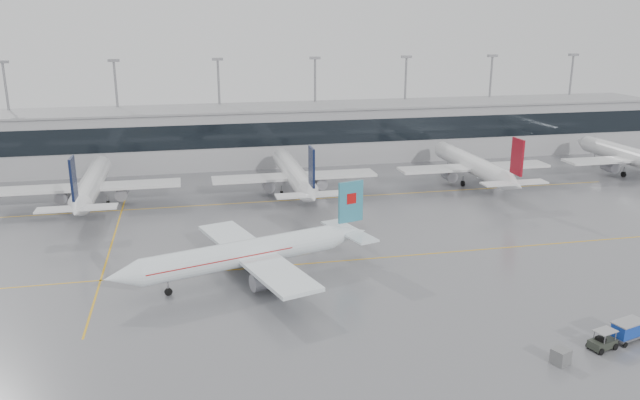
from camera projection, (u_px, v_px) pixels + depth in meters
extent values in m
plane|color=slate|center=(339.00, 261.00, 82.02)|extent=(320.00, 320.00, 0.00)
cube|color=#E09F10|center=(339.00, 261.00, 82.02)|extent=(120.00, 0.25, 0.01)
cube|color=#E09F10|center=(298.00, 200.00, 110.19)|extent=(120.00, 0.25, 0.01)
cube|color=#E09F10|center=(113.00, 240.00, 89.99)|extent=(0.25, 60.00, 0.01)
cube|color=#9D9DA0|center=(272.00, 135.00, 138.58)|extent=(180.00, 15.00, 12.00)
cube|color=black|center=(277.00, 134.00, 131.08)|extent=(180.00, 0.20, 5.00)
cube|color=gray|center=(272.00, 107.00, 136.87)|extent=(182.00, 16.00, 0.40)
cylinder|color=gray|center=(10.00, 116.00, 131.62)|extent=(0.50, 0.50, 22.00)
cube|color=gray|center=(2.00, 62.00, 128.49)|extent=(2.40, 1.00, 0.60)
cylinder|color=gray|center=(118.00, 113.00, 136.10)|extent=(0.50, 0.50, 22.00)
cube|color=gray|center=(113.00, 60.00, 132.98)|extent=(2.40, 1.00, 0.60)
cylinder|color=gray|center=(220.00, 110.00, 140.59)|extent=(0.50, 0.50, 22.00)
cube|color=gray|center=(218.00, 59.00, 137.47)|extent=(2.40, 1.00, 0.60)
cylinder|color=gray|center=(315.00, 108.00, 145.08)|extent=(0.50, 0.50, 22.00)
cube|color=gray|center=(315.00, 58.00, 141.95)|extent=(2.40, 1.00, 0.60)
cylinder|color=gray|center=(405.00, 105.00, 149.57)|extent=(0.50, 0.50, 22.00)
cube|color=gray|center=(407.00, 57.00, 146.44)|extent=(2.40, 1.00, 0.60)
cylinder|color=gray|center=(489.00, 103.00, 154.05)|extent=(0.50, 0.50, 22.00)
cube|color=gray|center=(493.00, 56.00, 150.93)|extent=(2.40, 1.00, 0.60)
cylinder|color=gray|center=(569.00, 100.00, 158.54)|extent=(0.50, 0.50, 22.00)
cube|color=gray|center=(574.00, 55.00, 155.42)|extent=(2.40, 1.00, 0.60)
cylinder|color=white|center=(242.00, 254.00, 75.18)|extent=(24.29, 10.27, 3.21)
cone|color=white|center=(122.00, 276.00, 68.47)|extent=(4.77, 4.24, 3.21)
cone|color=white|center=(348.00, 234.00, 82.27)|extent=(6.30, 4.71, 3.21)
cube|color=white|center=(254.00, 255.00, 76.00)|extent=(12.59, 26.77, 0.45)
cube|color=white|center=(349.00, 231.00, 82.28)|extent=(5.68, 10.55, 0.25)
cube|color=teal|center=(351.00, 202.00, 81.26)|extent=(3.54, 1.40, 5.47)
cylinder|color=gray|center=(267.00, 280.00, 72.16)|extent=(4.06, 3.07, 2.10)
cylinder|color=gray|center=(235.00, 254.00, 80.20)|extent=(4.06, 3.07, 2.10)
cylinder|color=gray|center=(168.00, 286.00, 71.46)|extent=(0.20, 0.20, 1.34)
cylinder|color=black|center=(168.00, 292.00, 71.65)|extent=(0.95, 0.55, 0.90)
cylinder|color=gray|center=(270.00, 274.00, 74.79)|extent=(0.24, 0.24, 1.34)
cylinder|color=black|center=(270.00, 279.00, 74.97)|extent=(1.18, 0.75, 1.10)
cylinder|color=gray|center=(253.00, 260.00, 79.14)|extent=(0.24, 0.24, 1.34)
cylinder|color=black|center=(253.00, 265.00, 79.33)|extent=(1.18, 0.75, 1.10)
cube|color=#B70F0F|center=(351.00, 198.00, 81.13)|extent=(1.47, 0.84, 1.40)
cube|color=#B70F0F|center=(218.00, 257.00, 73.71)|extent=(18.15, 8.40, 0.12)
cylinder|color=white|center=(92.00, 182.00, 106.70)|extent=(3.59, 27.36, 3.59)
cone|color=white|center=(103.00, 163.00, 121.42)|extent=(3.59, 4.00, 3.59)
cone|color=white|center=(77.00, 210.00, 91.22)|extent=(3.59, 5.60, 3.59)
cube|color=white|center=(91.00, 187.00, 105.40)|extent=(29.64, 5.00, 0.45)
cube|color=white|center=(77.00, 208.00, 90.95)|extent=(11.40, 2.80, 0.25)
cube|color=#0D1533|center=(73.00, 178.00, 89.50)|extent=(0.35, 3.60, 6.12)
cylinder|color=gray|center=(63.00, 196.00, 105.31)|extent=(2.10, 3.60, 2.10)
cylinder|color=gray|center=(122.00, 193.00, 107.26)|extent=(2.10, 3.60, 2.10)
cylinder|color=gray|center=(101.00, 182.00, 117.44)|extent=(0.20, 0.20, 1.56)
cylinder|color=black|center=(101.00, 186.00, 117.66)|extent=(0.30, 0.90, 0.90)
cylinder|color=gray|center=(75.00, 201.00, 104.50)|extent=(0.24, 0.24, 1.56)
cylinder|color=black|center=(76.00, 206.00, 104.72)|extent=(0.45, 1.10, 1.10)
cylinder|color=gray|center=(108.00, 199.00, 105.57)|extent=(0.24, 0.24, 1.56)
cylinder|color=black|center=(108.00, 204.00, 105.78)|extent=(0.45, 1.10, 1.10)
cylinder|color=white|center=(293.00, 172.00, 113.84)|extent=(3.59, 27.36, 3.59)
cone|color=white|center=(280.00, 155.00, 128.56)|extent=(3.59, 4.00, 3.59)
cone|color=white|center=(311.00, 196.00, 98.36)|extent=(3.59, 5.60, 3.59)
cube|color=white|center=(295.00, 176.00, 112.54)|extent=(29.64, 5.00, 0.45)
cube|color=white|center=(311.00, 195.00, 98.09)|extent=(11.40, 2.80, 0.25)
cube|color=#0D1533|center=(312.00, 167.00, 96.64)|extent=(0.35, 3.60, 6.12)
cylinder|color=gray|center=(268.00, 185.00, 112.45)|extent=(2.10, 3.60, 2.10)
cylinder|color=gray|center=(320.00, 182.00, 114.40)|extent=(2.10, 3.60, 2.10)
cylinder|color=gray|center=(284.00, 173.00, 124.58)|extent=(0.20, 0.20, 1.56)
cylinder|color=black|center=(284.00, 176.00, 124.79)|extent=(0.30, 0.90, 0.90)
cylinder|color=gray|center=(282.00, 190.00, 111.64)|extent=(0.24, 0.24, 1.56)
cylinder|color=black|center=(282.00, 194.00, 111.86)|extent=(0.45, 1.10, 1.10)
cylinder|color=gray|center=(310.00, 188.00, 112.70)|extent=(0.24, 0.24, 1.56)
cylinder|color=black|center=(310.00, 192.00, 112.92)|extent=(0.45, 1.10, 1.10)
cylinder|color=white|center=(471.00, 163.00, 120.98)|extent=(3.59, 27.36, 3.59)
cone|color=white|center=(439.00, 148.00, 135.70)|extent=(3.59, 4.00, 3.59)
cone|color=white|center=(514.00, 184.00, 105.50)|extent=(3.59, 5.60, 3.59)
cube|color=white|center=(474.00, 167.00, 119.68)|extent=(29.64, 5.00, 0.45)
cube|color=white|center=(514.00, 183.00, 105.23)|extent=(11.40, 2.80, 0.25)
cube|color=maroon|center=(517.00, 157.00, 103.78)|extent=(0.35, 3.60, 6.12)
cylinder|color=gray|center=(449.00, 175.00, 119.58)|extent=(2.10, 3.60, 2.10)
cylinder|color=gray|center=(495.00, 173.00, 121.54)|extent=(2.10, 3.60, 2.10)
cylinder|color=gray|center=(448.00, 164.00, 131.72)|extent=(0.20, 0.20, 1.56)
cylinder|color=black|center=(448.00, 168.00, 131.93)|extent=(0.30, 0.90, 0.90)
cylinder|color=gray|center=(463.00, 179.00, 118.78)|extent=(0.24, 0.24, 1.56)
cylinder|color=black|center=(463.00, 183.00, 119.00)|extent=(0.45, 1.10, 1.10)
cylinder|color=gray|center=(488.00, 178.00, 119.84)|extent=(0.24, 0.24, 1.56)
cylinder|color=black|center=(488.00, 182.00, 120.06)|extent=(0.45, 1.10, 1.10)
cylinder|color=white|center=(629.00, 155.00, 128.12)|extent=(3.59, 27.36, 3.59)
cone|color=white|center=(582.00, 142.00, 142.84)|extent=(3.59, 4.00, 3.59)
cube|color=white|center=(633.00, 159.00, 126.82)|extent=(29.64, 5.00, 0.45)
cylinder|color=gray|center=(610.00, 167.00, 126.72)|extent=(2.10, 3.60, 2.10)
cylinder|color=gray|center=(594.00, 157.00, 138.86)|extent=(0.20, 0.20, 1.56)
cylinder|color=black|center=(594.00, 160.00, 139.07)|extent=(0.30, 0.90, 0.90)
cylinder|color=gray|center=(624.00, 170.00, 125.92)|extent=(0.24, 0.24, 1.56)
cylinder|color=black|center=(623.00, 174.00, 126.14)|extent=(0.45, 1.10, 1.10)
cube|color=#292E26|center=(602.00, 343.00, 59.87)|extent=(2.92, 2.08, 0.77)
cube|color=gray|center=(605.00, 331.00, 59.62)|extent=(2.39, 1.93, 0.07)
cube|color=black|center=(601.00, 340.00, 59.59)|extent=(0.76, 0.99, 0.44)
cylinder|color=gray|center=(616.00, 339.00, 60.77)|extent=(1.29, 0.44, 0.09)
cylinder|color=gray|center=(605.00, 340.00, 58.90)|extent=(0.09, 0.09, 0.99)
cylinder|color=gray|center=(594.00, 335.00, 59.93)|extent=(0.09, 0.09, 0.99)
cylinder|color=gray|center=(616.00, 337.00, 59.59)|extent=(0.09, 0.09, 0.99)
cylinder|color=gray|center=(605.00, 331.00, 60.62)|extent=(0.09, 0.09, 0.99)
cylinder|color=black|center=(601.00, 352.00, 58.90)|extent=(0.69, 0.39, 0.66)
cylinder|color=black|center=(589.00, 345.00, 60.12)|extent=(0.69, 0.39, 0.66)
cylinder|color=black|center=(615.00, 347.00, 59.79)|extent=(0.69, 0.39, 0.66)
cylinder|color=black|center=(603.00, 340.00, 61.00)|extent=(0.69, 0.39, 0.66)
cube|color=gray|center=(627.00, 336.00, 61.51)|extent=(3.70, 2.53, 0.20)
cube|color=#153BA8|center=(628.00, 329.00, 61.29)|extent=(3.46, 2.36, 1.35)
cube|color=gray|center=(629.00, 322.00, 61.09)|extent=(3.73, 2.63, 0.11)
cylinder|color=black|center=(625.00, 345.00, 60.25)|extent=(0.60, 0.35, 0.56)
cylinder|color=black|center=(610.00, 337.00, 61.69)|extent=(0.60, 0.35, 0.56)
cylinder|color=black|center=(628.00, 331.00, 62.89)|extent=(0.60, 0.35, 0.56)
cube|color=slate|center=(561.00, 357.00, 57.26)|extent=(1.88, 1.82, 1.47)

